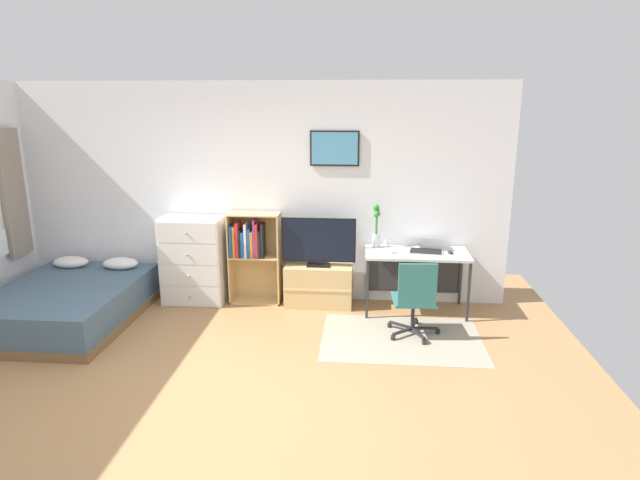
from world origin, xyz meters
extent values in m
plane|color=#A87A4C|center=(0.00, 0.00, 0.00)|extent=(7.20, 7.20, 0.00)
cube|color=white|center=(0.00, 2.43, 1.35)|extent=(6.12, 0.06, 2.70)
cube|color=black|center=(0.93, 2.38, 1.91)|extent=(0.59, 0.02, 0.42)
cube|color=#4C93B7|center=(0.93, 2.37, 1.91)|extent=(0.55, 0.01, 0.38)
cube|color=gray|center=(-2.94, 1.99, 1.38)|extent=(0.05, 0.40, 1.54)
cube|color=#9E937F|center=(1.73, 1.26, 0.00)|extent=(1.70, 1.20, 0.01)
cube|color=brown|center=(-2.05, 1.38, 0.05)|extent=(1.49, 1.94, 0.10)
cube|color=#476075|center=(-2.05, 1.38, 0.27)|extent=(1.45, 1.90, 0.33)
ellipsoid|color=white|center=(-2.38, 2.10, 0.49)|extent=(0.44, 0.28, 0.14)
ellipsoid|color=white|center=(-1.72, 2.10, 0.49)|extent=(0.44, 0.28, 0.14)
cube|color=white|center=(-0.80, 2.16, 0.54)|extent=(0.76, 0.42, 1.09)
cube|color=silver|center=(-0.80, 1.94, 0.14)|extent=(0.72, 0.01, 0.25)
sphere|color=#A59E8C|center=(-0.80, 1.93, 0.14)|extent=(0.03, 0.03, 0.03)
cube|color=silver|center=(-0.80, 1.94, 0.41)|extent=(0.72, 0.01, 0.25)
sphere|color=#A59E8C|center=(-0.80, 1.93, 0.41)|extent=(0.03, 0.03, 0.03)
cube|color=silver|center=(-0.80, 1.94, 0.68)|extent=(0.72, 0.01, 0.25)
sphere|color=#A59E8C|center=(-0.80, 1.93, 0.68)|extent=(0.03, 0.03, 0.03)
cube|color=silver|center=(-0.80, 1.94, 0.95)|extent=(0.72, 0.01, 0.25)
sphere|color=#A59E8C|center=(-0.80, 1.93, 0.95)|extent=(0.03, 0.03, 0.03)
cube|color=tan|center=(-0.34, 2.22, 0.57)|extent=(0.02, 0.30, 1.14)
cube|color=tan|center=(0.27, 2.22, 0.57)|extent=(0.02, 0.30, 1.14)
cube|color=tan|center=(-0.04, 2.22, 0.01)|extent=(0.63, 0.30, 0.02)
cube|color=tan|center=(-0.04, 2.22, 0.59)|extent=(0.60, 0.30, 0.02)
cube|color=tan|center=(-0.04, 2.22, 1.13)|extent=(0.60, 0.30, 0.02)
cube|color=tan|center=(-0.04, 2.37, 0.57)|extent=(0.63, 0.01, 1.14)
cube|color=#1E519E|center=(-0.31, 2.18, 0.80)|extent=(0.03, 0.20, 0.39)
cube|color=orange|center=(-0.27, 2.17, 0.79)|extent=(0.03, 0.18, 0.38)
cube|color=red|center=(-0.23, 2.19, 0.82)|extent=(0.03, 0.22, 0.43)
cube|color=black|center=(-0.20, 2.17, 0.77)|extent=(0.02, 0.17, 0.34)
cube|color=#1E519E|center=(-0.17, 2.19, 0.76)|extent=(0.04, 0.23, 0.32)
cube|color=white|center=(-0.13, 2.19, 0.81)|extent=(0.03, 0.21, 0.42)
cube|color=#1E519E|center=(-0.09, 2.20, 0.78)|extent=(0.04, 0.23, 0.36)
cube|color=orange|center=(-0.05, 2.19, 0.77)|extent=(0.03, 0.21, 0.33)
cube|color=#8C388C|center=(-0.02, 2.17, 0.84)|extent=(0.02, 0.19, 0.48)
cube|color=red|center=(0.01, 2.20, 0.81)|extent=(0.03, 0.24, 0.42)
cube|color=black|center=(0.04, 2.17, 0.77)|extent=(0.03, 0.17, 0.34)
cube|color=black|center=(0.08, 2.18, 0.81)|extent=(0.03, 0.20, 0.42)
cube|color=tan|center=(0.76, 2.17, 0.26)|extent=(0.82, 0.40, 0.51)
cube|color=tan|center=(0.76, 1.97, 0.26)|extent=(0.82, 0.01, 0.02)
cube|color=black|center=(0.76, 2.15, 0.52)|extent=(0.28, 0.16, 0.02)
cube|color=black|center=(0.76, 2.15, 0.56)|extent=(0.06, 0.04, 0.05)
cube|color=black|center=(0.76, 2.15, 0.84)|extent=(0.90, 0.02, 0.54)
cube|color=black|center=(0.76, 2.14, 0.84)|extent=(0.87, 0.01, 0.51)
cube|color=silver|center=(1.93, 2.07, 0.72)|extent=(1.21, 0.61, 0.03)
cube|color=#2D2D30|center=(1.36, 1.79, 0.35)|extent=(0.03, 0.03, 0.71)
cube|color=#2D2D30|center=(2.51, 1.79, 0.35)|extent=(0.03, 0.03, 0.71)
cube|color=#2D2D30|center=(1.36, 2.34, 0.35)|extent=(0.03, 0.03, 0.71)
cube|color=#2D2D30|center=(2.51, 2.34, 0.35)|extent=(0.03, 0.03, 0.71)
cube|color=#2D2D30|center=(1.93, 2.36, 0.39)|extent=(1.15, 0.02, 0.50)
cylinder|color=#232326|center=(2.13, 1.42, 0.03)|extent=(0.05, 0.05, 0.05)
cube|color=#232326|center=(1.99, 1.41, 0.07)|extent=(0.28, 0.05, 0.02)
cylinder|color=#232326|center=(1.92, 1.67, 0.03)|extent=(0.05, 0.05, 0.05)
cube|color=#232326|center=(1.89, 1.54, 0.07)|extent=(0.10, 0.28, 0.02)
cylinder|color=#232326|center=(1.61, 1.55, 0.03)|extent=(0.05, 0.05, 0.05)
cube|color=#232326|center=(1.73, 1.47, 0.07)|extent=(0.25, 0.17, 0.02)
cylinder|color=#232326|center=(1.64, 1.22, 0.03)|extent=(0.05, 0.05, 0.05)
cube|color=#232326|center=(1.75, 1.31, 0.07)|extent=(0.23, 0.20, 0.02)
cylinder|color=#232326|center=(1.96, 1.14, 0.03)|extent=(0.05, 0.05, 0.05)
cube|color=#232326|center=(1.91, 1.27, 0.07)|extent=(0.13, 0.27, 0.02)
cylinder|color=#232326|center=(1.85, 1.40, 0.23)|extent=(0.04, 0.04, 0.30)
cube|color=#2D6B66|center=(1.85, 1.40, 0.40)|extent=(0.47, 0.47, 0.03)
cube|color=#2D6B66|center=(1.87, 1.20, 0.64)|extent=(0.40, 0.06, 0.45)
cube|color=#B7B7BC|center=(2.04, 2.08, 0.75)|extent=(0.42, 0.31, 0.01)
cube|color=black|center=(2.04, 2.07, 0.75)|extent=(0.39, 0.29, 0.00)
cube|color=#B7B7BC|center=(2.06, 2.24, 0.87)|extent=(0.42, 0.29, 0.07)
cube|color=black|center=(2.06, 2.23, 0.87)|extent=(0.39, 0.27, 0.06)
ellipsoid|color=#262628|center=(2.31, 2.04, 0.76)|extent=(0.06, 0.10, 0.03)
cylinder|color=silver|center=(1.45, 2.25, 0.82)|extent=(0.09, 0.09, 0.16)
cylinder|color=#3D8438|center=(1.46, 2.25, 0.97)|extent=(0.01, 0.01, 0.37)
sphere|color=#308B2C|center=(1.46, 2.25, 1.16)|extent=(0.07, 0.07, 0.07)
cylinder|color=#3D8438|center=(1.45, 2.28, 0.99)|extent=(0.01, 0.01, 0.41)
sphere|color=#308B2C|center=(1.45, 2.28, 1.20)|extent=(0.07, 0.07, 0.07)
cylinder|color=#3D8438|center=(1.44, 2.25, 1.01)|extent=(0.01, 0.01, 0.45)
sphere|color=#308B2C|center=(1.44, 2.25, 1.23)|extent=(0.07, 0.07, 0.07)
cylinder|color=#3D8438|center=(1.45, 2.23, 0.97)|extent=(0.01, 0.01, 0.36)
sphere|color=#308B2C|center=(1.45, 2.23, 1.15)|extent=(0.07, 0.07, 0.07)
cylinder|color=silver|center=(1.56, 1.98, 0.74)|extent=(0.06, 0.06, 0.01)
cylinder|color=silver|center=(1.56, 1.98, 0.80)|extent=(0.01, 0.01, 0.10)
cone|color=silver|center=(1.56, 1.98, 0.88)|extent=(0.07, 0.07, 0.07)
camera|label=1|loc=(1.31, -4.04, 2.46)|focal=29.93mm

